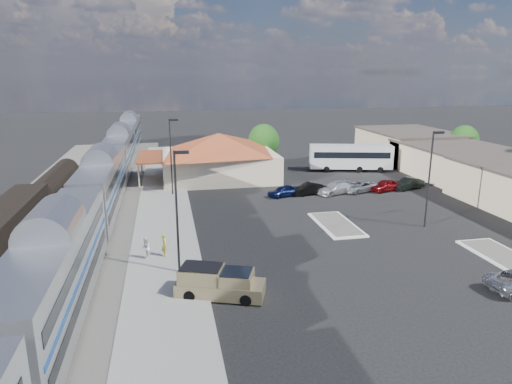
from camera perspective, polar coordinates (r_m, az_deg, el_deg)
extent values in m
plane|color=black|center=(41.02, 5.76, -5.40)|extent=(280.00, 280.00, 0.00)
cube|color=#4C4944|center=(47.86, -22.22, -3.42)|extent=(16.00, 100.00, 0.12)
cube|color=gray|center=(45.00, -11.36, -3.66)|extent=(5.50, 92.00, 0.18)
cube|color=silver|center=(28.80, -23.64, -9.07)|extent=(3.00, 20.00, 5.00)
cube|color=black|center=(29.96, -23.09, -13.91)|extent=(2.20, 16.00, 0.60)
cube|color=silver|center=(48.53, -18.66, 0.82)|extent=(3.00, 20.00, 5.00)
cube|color=black|center=(49.22, -18.40, -2.29)|extent=(2.20, 16.00, 0.60)
cube|color=silver|center=(69.01, -16.60, 4.93)|extent=(3.00, 20.00, 5.00)
cube|color=black|center=(69.50, -16.43, 2.70)|extent=(2.20, 16.00, 0.60)
cube|color=silver|center=(89.73, -15.47, 7.15)|extent=(3.00, 20.00, 5.00)
cube|color=black|center=(90.11, -15.36, 5.42)|extent=(2.20, 16.00, 0.60)
cube|color=black|center=(41.42, -28.33, -3.75)|extent=(2.80, 14.00, 3.60)
cube|color=black|center=(42.00, -28.02, -6.21)|extent=(2.20, 12.00, 0.60)
cylinder|color=black|center=(56.38, -23.80, 1.21)|extent=(2.80, 14.00, 2.80)
cube|color=black|center=(56.79, -23.62, -0.56)|extent=(2.20, 12.00, 0.60)
cube|color=beige|center=(62.39, -4.62, 3.35)|extent=(15.00, 12.00, 3.60)
pyramid|color=brown|center=(61.86, -4.68, 6.16)|extent=(15.30, 12.24, 2.60)
cube|color=brown|center=(61.75, -13.09, 4.31)|extent=(3.20, 9.60, 0.25)
cube|color=#C6B28C|center=(68.61, 24.15, 3.31)|extent=(12.00, 18.00, 4.00)
cube|color=#3F3833|center=(68.27, 24.34, 5.07)|extent=(12.40, 18.40, 0.30)
cube|color=#C6B28C|center=(80.19, 18.47, 5.50)|extent=(12.00, 16.00, 4.50)
cube|color=#3F3833|center=(79.87, 18.61, 7.20)|extent=(12.40, 16.40, 0.30)
cube|color=silver|center=(44.04, 10.00, -4.02)|extent=(3.30, 7.50, 0.15)
cube|color=#4C4944|center=(44.02, 10.00, -3.92)|extent=(2.70, 6.90, 0.10)
cube|color=silver|center=(40.93, 28.53, -7.14)|extent=(3.30, 7.50, 0.15)
cube|color=#4C4944|center=(40.90, 28.54, -7.03)|extent=(2.70, 6.90, 0.10)
cylinder|color=black|center=(32.23, -9.86, -2.76)|extent=(0.16, 0.16, 9.00)
cube|color=black|center=(31.22, -9.29, 4.92)|extent=(1.00, 0.25, 0.22)
cylinder|color=black|center=(53.63, -10.59, 4.21)|extent=(0.16, 0.16, 9.00)
cube|color=black|center=(53.03, -10.26, 8.86)|extent=(1.00, 0.25, 0.22)
cylinder|color=black|center=(44.69, 20.80, 1.40)|extent=(0.16, 0.16, 9.00)
cube|color=black|center=(44.23, 21.87, 6.91)|extent=(1.00, 0.25, 0.22)
cylinder|color=#382314|center=(78.59, 24.37, 4.05)|extent=(0.30, 0.30, 2.55)
ellipsoid|color=#1A4614|center=(78.22, 24.56, 5.84)|extent=(4.41, 4.41, 4.87)
cylinder|color=#382314|center=(69.50, 0.96, 4.20)|extent=(0.30, 0.30, 2.73)
ellipsoid|color=#1A4614|center=(69.06, 0.97, 6.38)|extent=(4.71, 4.71, 5.21)
cube|color=tan|center=(30.16, -4.44, -11.91)|extent=(6.02, 3.85, 0.93)
cube|color=tan|center=(29.84, -4.47, -10.68)|extent=(2.68, 2.57, 0.98)
cube|color=tan|center=(29.80, -4.47, -10.50)|extent=(3.22, 2.76, 1.13)
cylinder|color=black|center=(29.12, -1.28, -13.34)|extent=(0.79, 0.52, 0.74)
cylinder|color=black|center=(30.74, -0.68, -11.73)|extent=(0.79, 0.52, 0.74)
cylinder|color=black|center=(29.88, -8.31, -12.72)|extent=(0.79, 0.52, 0.74)
cylinder|color=black|center=(31.47, -7.33, -11.20)|extent=(0.79, 0.52, 0.74)
cube|color=white|center=(68.33, 11.74, 4.36)|extent=(12.15, 5.31, 3.36)
cube|color=black|center=(68.26, 11.76, 4.70)|extent=(11.23, 5.12, 0.89)
cylinder|color=black|center=(68.34, 15.26, 2.71)|extent=(0.94, 0.50, 0.89)
cylinder|color=black|center=(70.55, 14.86, 3.11)|extent=(0.94, 0.50, 0.89)
cylinder|color=black|center=(67.04, 8.81, 2.83)|extent=(0.94, 0.50, 0.89)
cylinder|color=black|center=(69.29, 8.61, 3.23)|extent=(0.94, 0.50, 0.89)
imported|color=gold|center=(36.32, -11.36, -6.51)|extent=(0.55, 0.73, 1.82)
imported|color=white|center=(36.11, -13.63, -6.85)|extent=(0.67, 0.85, 1.73)
imported|color=#0B143B|center=(53.25, 3.48, 0.12)|extent=(4.17, 2.62, 1.32)
imported|color=black|center=(54.40, 6.67, 0.42)|extent=(4.55, 2.45, 1.42)
imported|color=silver|center=(55.18, 9.93, 0.50)|extent=(5.28, 3.61, 1.42)
imported|color=#96999E|center=(56.67, 12.84, 0.68)|extent=(5.25, 3.75, 1.33)
imported|color=maroon|center=(57.77, 15.86, 0.80)|extent=(4.50, 2.78, 1.43)
imported|color=black|center=(59.53, 18.48, 1.00)|extent=(4.59, 2.85, 1.43)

